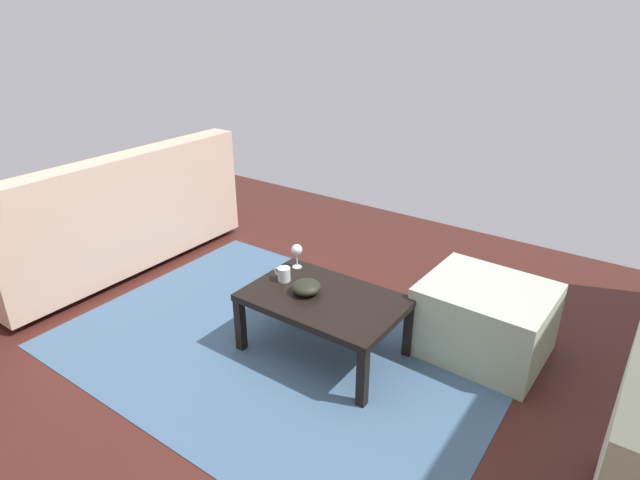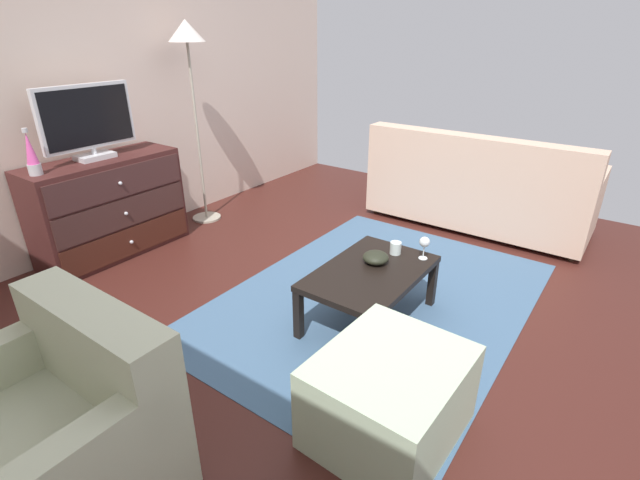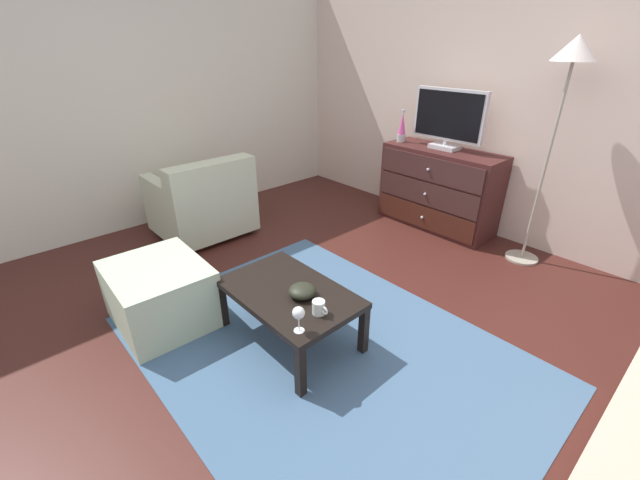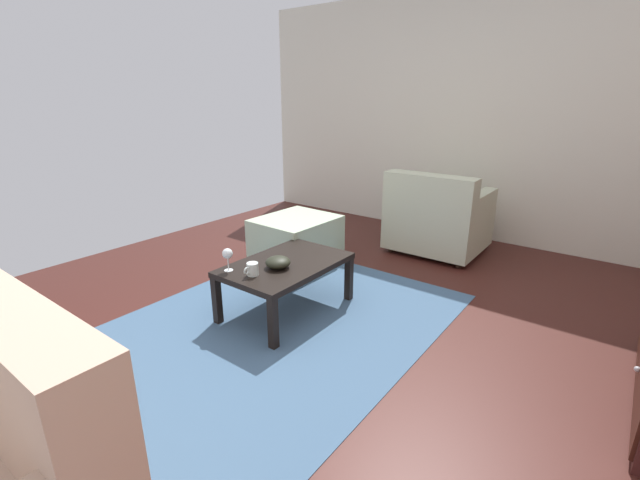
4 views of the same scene
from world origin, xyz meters
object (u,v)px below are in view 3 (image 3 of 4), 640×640
Objects in this scene: coffee_table at (332,387)px; bowl_decorative at (312,345)px; wine_glass at (325,365)px; ottoman at (150,433)px; lava_lamp at (308,173)px; mug at (377,389)px; armchair at (182,300)px; tv at (346,161)px; dresser at (347,239)px.

coffee_table is 4.39× the size of bowl_decorative.
wine_glass is 0.22× the size of ottoman.
wine_glass is at bearing -47.48° from lava_lamp.
mug is (0.28, 0.09, -0.07)m from wine_glass.
lava_lamp is at bearing 133.46° from coffee_table.
ottoman is at bearing -132.11° from wine_glass.
armchair is at bearing 135.95° from ottoman.
armchair is (-1.91, 0.13, -0.12)m from mug.
bowl_decorative reaches higher than ottoman.
wine_glass is 0.85× the size of bowl_decorative.
coffee_table is 0.19m from wine_glass.
tv reaches higher than coffee_table.
lava_lamp is 2.74m from coffee_table.
lava_lamp is (-0.42, -0.07, -0.15)m from tv.
wine_glass is at bearing -92.06° from coffee_table.
lava_lamp is 2.43m from bowl_decorative.
dresser is 3.42× the size of lava_lamp.
dresser reaches higher than ottoman.
wine_glass is (-0.00, -0.06, 0.18)m from coffee_table.
armchair is (-0.27, -1.82, -0.09)m from dresser.
lava_lamp is 2.89m from mug.
ottoman is (-0.38, -0.93, -0.27)m from bowl_decorative.
ottoman is at bearing -74.78° from tv.
lava_lamp is at bearing -174.65° from dresser.
tv is at bearing 83.32° from armchair.
tv is 2.03m from armchair.
bowl_decorative is (-0.28, 0.15, 0.11)m from coffee_table.
coffee_table is at bearing -55.35° from dresser.
wine_glass is (1.83, -1.99, -0.48)m from lava_lamp.
mug is (1.69, -1.97, -0.71)m from tv.
mug is 0.13× the size of armchair.
ottoman is (0.71, -2.76, -0.24)m from dresser.
tv is 4.30× the size of bowl_decorative.
tv is 2.58m from coffee_table.
armchair is (0.20, -1.77, -0.68)m from lava_lamp.
dresser is 1.39× the size of coffee_table.
lava_lamp reaches higher than wine_glass.
dresser is 2.13m from bowl_decorative.
mug reaches higher than coffee_table.
dresser is 0.74m from tv.
tv is at bearing 105.22° from ottoman.
lava_lamp is at bearing 96.41° from armchair.
mug is (1.64, -1.95, 0.04)m from dresser.
ottoman is at bearing -66.65° from lava_lamp.
dresser is 2.40m from coffee_table.
wine_glass is at bearing -56.22° from dresser.
ottoman is at bearing -129.88° from coffee_table.
lava_lamp is at bearing 113.35° from ottoman.
armchair is at bearing 179.58° from bowl_decorative.
armchair reaches higher than dresser.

